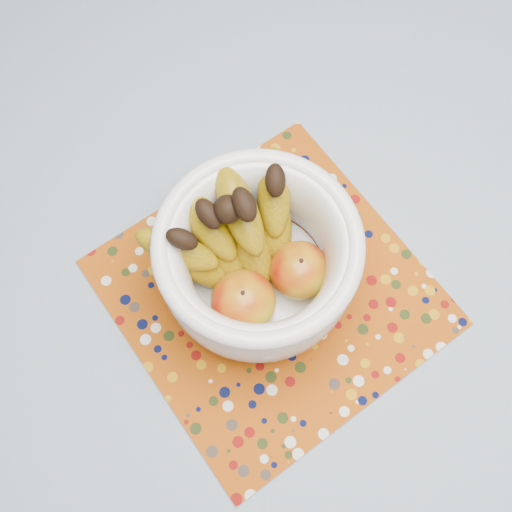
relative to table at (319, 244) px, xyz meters
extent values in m
plane|color=#2D2826|center=(0.00, 0.00, -0.67)|extent=(4.00, 4.00, 0.00)
cube|color=brown|center=(0.00, 0.00, 0.06)|extent=(1.20, 1.20, 0.04)
cylinder|color=brown|center=(0.53, 0.53, -0.32)|extent=(0.06, 0.06, 0.71)
cube|color=slate|center=(0.00, 0.00, 0.08)|extent=(1.32, 1.32, 0.01)
cube|color=#943E08|center=(-0.11, -0.06, 0.09)|extent=(0.43, 0.43, 0.00)
cylinder|color=white|center=(-0.12, -0.04, 0.10)|extent=(0.12, 0.12, 0.01)
cylinder|color=white|center=(-0.12, -0.04, 0.11)|extent=(0.18, 0.18, 0.01)
torus|color=white|center=(-0.12, -0.04, 0.23)|extent=(0.24, 0.24, 0.02)
ellipsoid|color=maroon|center=(-0.16, -0.07, 0.15)|extent=(0.08, 0.08, 0.07)
ellipsoid|color=maroon|center=(-0.08, -0.07, 0.15)|extent=(0.07, 0.07, 0.07)
sphere|color=black|center=(-0.14, 0.01, 0.24)|extent=(0.03, 0.03, 0.03)
camera|label=1|loc=(-0.23, -0.26, 0.84)|focal=42.00mm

